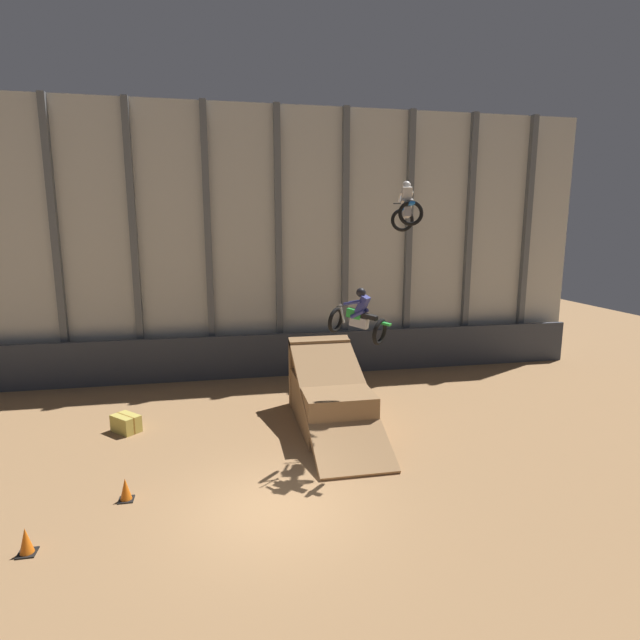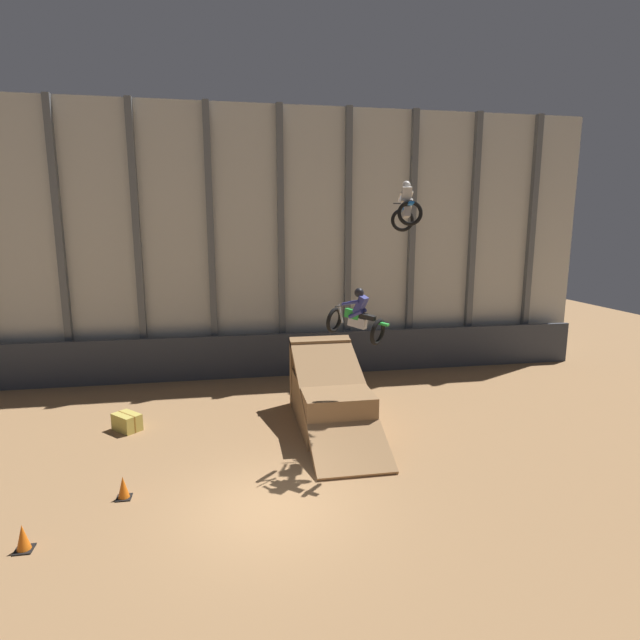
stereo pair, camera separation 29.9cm
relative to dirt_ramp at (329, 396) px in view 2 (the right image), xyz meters
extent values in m
plane|color=#9E754C|center=(-2.48, -5.08, -0.90)|extent=(60.00, 60.00, 0.00)
cube|color=beige|center=(-2.48, 6.42, 4.99)|extent=(32.00, 0.12, 11.79)
cube|color=slate|center=(-10.08, 6.22, 4.99)|extent=(0.28, 0.28, 11.79)
cube|color=slate|center=(-7.04, 6.22, 4.99)|extent=(0.28, 0.28, 11.79)
cube|color=slate|center=(-4.00, 6.22, 4.99)|extent=(0.28, 0.28, 11.79)
cube|color=slate|center=(-0.96, 6.22, 4.99)|extent=(0.28, 0.28, 11.79)
cube|color=slate|center=(2.08, 6.22, 4.99)|extent=(0.28, 0.28, 11.79)
cube|color=slate|center=(5.12, 6.22, 4.99)|extent=(0.28, 0.28, 11.79)
cube|color=slate|center=(8.16, 6.22, 4.99)|extent=(0.28, 0.28, 11.79)
cube|color=slate|center=(11.20, 6.22, 4.99)|extent=(0.28, 0.28, 11.79)
cube|color=#383D47|center=(-2.48, 5.65, 0.07)|extent=(31.36, 0.20, 1.94)
cube|color=#966F48|center=(0.00, -0.13, -0.15)|extent=(2.21, 4.24, 1.50)
cube|color=olive|center=(0.00, 1.74, 0.36)|extent=(2.26, 0.50, 2.51)
cube|color=#9E754C|center=(0.00, -1.04, 0.36)|extent=(2.26, 6.13, 2.69)
torus|color=black|center=(-0.36, -2.49, 3.14)|extent=(0.66, 0.67, 0.74)
torus|color=black|center=(0.64, -3.46, 2.96)|extent=(0.66, 0.67, 0.74)
cube|color=#B7B7BC|center=(0.19, -3.02, 3.16)|extent=(0.52, 0.51, 0.35)
cube|color=green|center=(0.08, -2.92, 3.38)|extent=(0.47, 0.47, 0.30)
cube|color=black|center=(0.37, -3.20, 3.35)|extent=(0.52, 0.51, 0.19)
cube|color=green|center=(0.73, -3.55, 3.20)|extent=(0.36, 0.35, 0.11)
cylinder|color=#B7B7BC|center=(-0.21, -2.64, 3.35)|extent=(0.18, 0.17, 0.55)
cylinder|color=black|center=(-0.16, -2.69, 3.59)|extent=(0.54, 0.44, 0.04)
cube|color=navy|center=(0.25, -3.09, 3.65)|extent=(0.47, 0.46, 0.53)
sphere|color=black|center=(0.21, -3.05, 3.98)|extent=(0.39, 0.39, 0.29)
cylinder|color=navy|center=(0.10, -3.11, 3.40)|extent=(0.38, 0.37, 0.29)
cylinder|color=navy|center=(0.27, -2.93, 3.40)|extent=(0.38, 0.37, 0.29)
cylinder|color=navy|center=(-0.03, -3.04, 3.70)|extent=(0.43, 0.42, 0.19)
cylinder|color=navy|center=(0.20, -2.81, 3.70)|extent=(0.43, 0.42, 0.19)
torus|color=black|center=(2.19, -0.77, 5.95)|extent=(0.75, 0.33, 0.74)
torus|color=black|center=(1.93, -2.14, 6.13)|extent=(0.75, 0.33, 0.74)
cube|color=#B7B7BC|center=(2.05, -1.49, 6.16)|extent=(0.28, 0.58, 0.34)
cube|color=blue|center=(2.09, -1.30, 6.34)|extent=(0.28, 0.50, 0.29)
cube|color=black|center=(2.01, -1.68, 6.41)|extent=(0.26, 0.59, 0.19)
cube|color=blue|center=(1.92, -2.20, 6.40)|extent=(0.21, 0.38, 0.11)
cylinder|color=#B7B7BC|center=(2.16, -0.92, 6.21)|extent=(0.11, 0.32, 0.51)
cylinder|color=black|center=(2.16, -0.93, 6.45)|extent=(0.66, 0.08, 0.04)
cube|color=silver|center=(2.06, -1.45, 6.66)|extent=(0.33, 0.32, 0.52)
sphere|color=silver|center=(2.08, -1.32, 6.97)|extent=(0.31, 0.33, 0.29)
cylinder|color=silver|center=(1.94, -1.41, 6.40)|extent=(0.18, 0.40, 0.36)
cylinder|color=silver|center=(2.18, -1.45, 6.40)|extent=(0.18, 0.40, 0.36)
cylinder|color=silver|center=(1.95, -1.19, 6.65)|extent=(0.17, 0.50, 0.31)
cylinder|color=silver|center=(2.26, -1.25, 6.65)|extent=(0.17, 0.50, 0.31)
cube|color=black|center=(-7.64, -5.80, -0.88)|extent=(0.36, 0.36, 0.03)
cone|color=orange|center=(-7.64, -5.80, -0.59)|extent=(0.28, 0.28, 0.55)
cube|color=black|center=(-6.00, -4.03, -0.88)|extent=(0.36, 0.36, 0.03)
cone|color=orange|center=(-6.00, -4.03, -0.59)|extent=(0.28, 0.28, 0.55)
cube|color=#CCB751|center=(-6.75, 0.40, -0.62)|extent=(1.06, 1.06, 0.56)
cube|color=#996623|center=(-6.75, 0.40, -0.62)|extent=(0.66, 0.68, 0.57)
camera|label=1|loc=(-3.50, -16.03, 5.75)|focal=28.00mm
camera|label=2|loc=(-3.21, -16.08, 5.75)|focal=28.00mm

